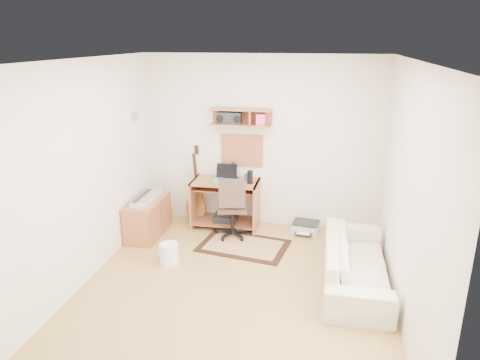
% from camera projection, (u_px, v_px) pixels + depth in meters
% --- Properties ---
extents(floor, '(3.60, 4.00, 0.01)m').
position_uv_depth(floor, '(235.00, 289.00, 5.19)').
color(floor, '#B18A4A').
rests_on(floor, ground).
extents(ceiling, '(3.60, 4.00, 0.01)m').
position_uv_depth(ceiling, '(234.00, 60.00, 4.39)').
color(ceiling, white).
rests_on(ceiling, ground).
extents(back_wall, '(3.60, 0.01, 2.60)m').
position_uv_depth(back_wall, '(262.00, 143.00, 6.66)').
color(back_wall, silver).
rests_on(back_wall, ground).
extents(left_wall, '(0.01, 4.00, 2.60)m').
position_uv_depth(left_wall, '(83.00, 174.00, 5.12)').
color(left_wall, silver).
rests_on(left_wall, ground).
extents(right_wall, '(0.01, 4.00, 2.60)m').
position_uv_depth(right_wall, '(409.00, 195.00, 4.46)').
color(right_wall, silver).
rests_on(right_wall, ground).
extents(wall_shelf, '(0.90, 0.25, 0.26)m').
position_uv_depth(wall_shelf, '(241.00, 117.00, 6.47)').
color(wall_shelf, '#A4623A').
rests_on(wall_shelf, back_wall).
extents(cork_board, '(0.64, 0.03, 0.49)m').
position_uv_depth(cork_board, '(242.00, 150.00, 6.73)').
color(cork_board, tan).
rests_on(cork_board, back_wall).
extents(wall_photo, '(0.02, 0.20, 0.15)m').
position_uv_depth(wall_photo, '(135.00, 117.00, 6.39)').
color(wall_photo, '#4C8CBF').
rests_on(wall_photo, left_wall).
extents(desk, '(1.00, 0.55, 0.75)m').
position_uv_depth(desk, '(225.00, 204.00, 6.78)').
color(desk, '#A4623A').
rests_on(desk, floor).
extents(laptop, '(0.35, 0.35, 0.24)m').
position_uv_depth(laptop, '(224.00, 173.00, 6.61)').
color(laptop, silver).
rests_on(laptop, desk).
extents(speaker, '(0.09, 0.09, 0.20)m').
position_uv_depth(speaker, '(250.00, 177.00, 6.52)').
color(speaker, black).
rests_on(speaker, desk).
extents(desk_lamp, '(0.09, 0.09, 0.27)m').
position_uv_depth(desk_lamp, '(237.00, 170.00, 6.72)').
color(desk_lamp, black).
rests_on(desk_lamp, desk).
extents(pencil_cup, '(0.07, 0.07, 0.10)m').
position_uv_depth(pencil_cup, '(247.00, 177.00, 6.68)').
color(pencil_cup, navy).
rests_on(pencil_cup, desk).
extents(boombox, '(0.35, 0.16, 0.18)m').
position_uv_depth(boombox, '(229.00, 118.00, 6.50)').
color(boombox, black).
rests_on(boombox, wall_shelf).
extents(rug, '(1.32, 0.99, 0.02)m').
position_uv_depth(rug, '(244.00, 246.00, 6.24)').
color(rug, '#C9B486').
rests_on(rug, floor).
extents(task_chair, '(0.56, 0.56, 0.92)m').
position_uv_depth(task_chair, '(232.00, 207.00, 6.42)').
color(task_chair, '#382B21').
rests_on(task_chair, floor).
extents(cabinet, '(0.40, 0.90, 0.55)m').
position_uv_depth(cabinet, '(148.00, 217.00, 6.53)').
color(cabinet, '#A4623A').
rests_on(cabinet, floor).
extents(music_keyboard, '(0.22, 0.71, 0.06)m').
position_uv_depth(music_keyboard, '(146.00, 198.00, 6.44)').
color(music_keyboard, '#B2B5BA').
rests_on(music_keyboard, cabinet).
extents(guitar, '(0.34, 0.22, 1.23)m').
position_uv_depth(guitar, '(195.00, 184.00, 6.93)').
color(guitar, '#B26D36').
rests_on(guitar, floor).
extents(waste_basket, '(0.26, 0.26, 0.29)m').
position_uv_depth(waste_basket, '(169.00, 254.00, 5.71)').
color(waste_basket, white).
rests_on(waste_basket, floor).
extents(printer, '(0.43, 0.36, 0.15)m').
position_uv_depth(printer, '(306.00, 226.00, 6.69)').
color(printer, '#A5A8AA').
rests_on(printer, floor).
extents(sofa, '(0.54, 1.86, 0.73)m').
position_uv_depth(sofa, '(356.00, 255.00, 5.21)').
color(sofa, beige).
rests_on(sofa, floor).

